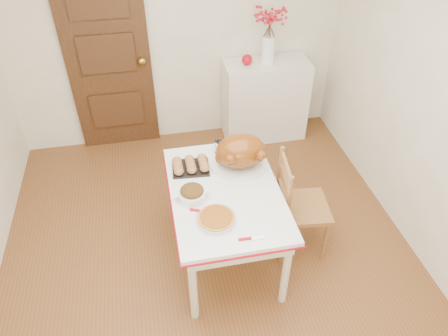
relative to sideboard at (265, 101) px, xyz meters
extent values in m
cube|color=brown|center=(-0.94, -1.78, -0.46)|extent=(3.50, 4.00, 0.00)
cube|color=white|center=(-0.94, 0.22, 0.79)|extent=(3.50, 0.00, 2.50)
cube|color=white|center=(0.81, -1.78, 0.79)|extent=(0.00, 4.00, 2.50)
cube|color=black|center=(-1.64, 0.19, 0.57)|extent=(0.85, 0.06, 2.06)
cube|color=silver|center=(0.00, 0.00, 0.00)|extent=(0.92, 0.41, 0.92)
sphere|color=#AE0815|center=(-0.23, 0.00, 0.51)|extent=(0.11, 0.11, 0.11)
cylinder|color=#8A4511|center=(-0.93, -1.97, 0.31)|extent=(0.33, 0.33, 0.06)
cylinder|color=white|center=(-0.76, -1.21, 0.34)|extent=(0.07, 0.07, 0.12)
camera|label=1|loc=(-1.28, -3.98, 2.44)|focal=33.80mm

